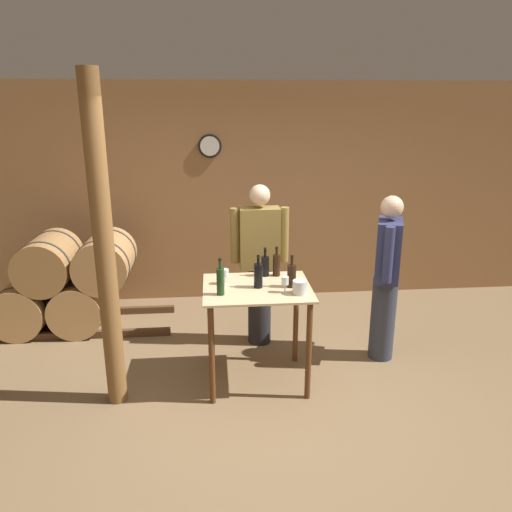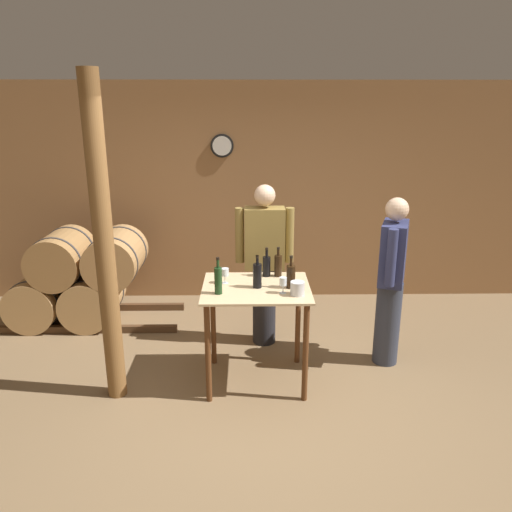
% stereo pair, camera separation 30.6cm
% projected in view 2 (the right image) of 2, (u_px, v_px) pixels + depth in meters
% --- Properties ---
extents(ground_plane, '(14.00, 14.00, 0.00)m').
position_uv_depth(ground_plane, '(270.00, 411.00, 4.14)').
color(ground_plane, brown).
extents(back_wall, '(8.40, 0.08, 2.70)m').
position_uv_depth(back_wall, '(262.00, 194.00, 6.24)').
color(back_wall, '#996B42').
rests_on(back_wall, ground_plane).
extents(barrel_rack, '(2.60, 0.78, 1.08)m').
position_uv_depth(barrel_rack, '(78.00, 279.00, 5.68)').
color(barrel_rack, '#4C331E').
rests_on(barrel_rack, ground_plane).
extents(tasting_table, '(0.94, 0.77, 0.92)m').
position_uv_depth(tasting_table, '(256.00, 307.00, 4.39)').
color(tasting_table, '#D1B284').
rests_on(tasting_table, ground_plane).
extents(wooden_post, '(0.16, 0.16, 2.70)m').
position_uv_depth(wooden_post, '(104.00, 246.00, 3.99)').
color(wooden_post, brown).
rests_on(wooden_post, ground_plane).
extents(wine_bottle_far_left, '(0.06, 0.06, 0.32)m').
position_uv_depth(wine_bottle_far_left, '(218.00, 280.00, 4.14)').
color(wine_bottle_far_left, '#193819').
rests_on(wine_bottle_far_left, tasting_table).
extents(wine_bottle_left, '(0.08, 0.08, 0.29)m').
position_uv_depth(wine_bottle_left, '(257.00, 275.00, 4.29)').
color(wine_bottle_left, black).
rests_on(wine_bottle_left, tasting_table).
extents(wine_bottle_center, '(0.07, 0.07, 0.27)m').
position_uv_depth(wine_bottle_center, '(267.00, 266.00, 4.57)').
color(wine_bottle_center, black).
rests_on(wine_bottle_center, tasting_table).
extents(wine_bottle_right, '(0.07, 0.07, 0.28)m').
position_uv_depth(wine_bottle_right, '(278.00, 265.00, 4.57)').
color(wine_bottle_right, black).
rests_on(wine_bottle_right, tasting_table).
extents(wine_bottle_far_right, '(0.08, 0.08, 0.29)m').
position_uv_depth(wine_bottle_far_right, '(291.00, 276.00, 4.28)').
color(wine_bottle_far_right, black).
rests_on(wine_bottle_far_right, tasting_table).
extents(wine_glass_near_left, '(0.07, 0.07, 0.14)m').
position_uv_depth(wine_glass_near_left, '(225.00, 273.00, 4.39)').
color(wine_glass_near_left, silver).
rests_on(wine_glass_near_left, tasting_table).
extents(wine_glass_near_center, '(0.06, 0.06, 0.14)m').
position_uv_depth(wine_glass_near_center, '(283.00, 282.00, 4.16)').
color(wine_glass_near_center, silver).
rests_on(wine_glass_near_center, tasting_table).
extents(ice_bucket, '(0.12, 0.12, 0.12)m').
position_uv_depth(ice_bucket, '(297.00, 288.00, 4.14)').
color(ice_bucket, silver).
rests_on(ice_bucket, tasting_table).
extents(person_host, '(0.34, 0.56, 1.64)m').
position_uv_depth(person_host, '(391.00, 279.00, 4.68)').
color(person_host, '#333847').
rests_on(person_host, ground_plane).
extents(person_visitor_with_scarf, '(0.59, 0.24, 1.68)m').
position_uv_depth(person_visitor_with_scarf, '(264.00, 262.00, 5.08)').
color(person_visitor_with_scarf, '#232328').
rests_on(person_visitor_with_scarf, ground_plane).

